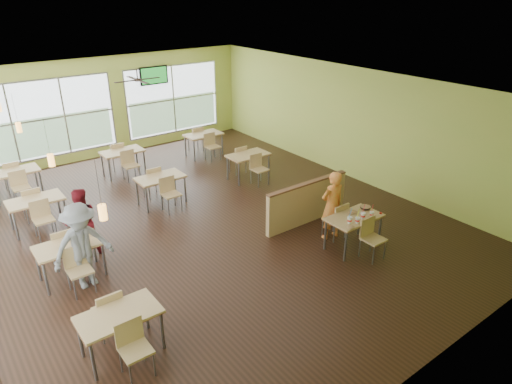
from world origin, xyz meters
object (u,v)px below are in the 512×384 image
Objects in this scene: half_wall_divider at (307,202)px; food_basket at (365,207)px; main_table at (354,221)px; man_plaid at (332,205)px.

half_wall_divider reaches higher than food_basket.
food_basket is at bearing -70.68° from half_wall_divider.
main_table is 1.45m from half_wall_divider.
man_plaid is at bearing -94.48° from half_wall_divider.
man_plaid is 0.73m from food_basket.
main_table is at bearing 102.57° from man_plaid.
man_plaid reaches higher than half_wall_divider.
man_plaid is 6.53× the size of food_basket.
man_plaid is at bearing 137.69° from food_basket.
half_wall_divider reaches higher than main_table.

